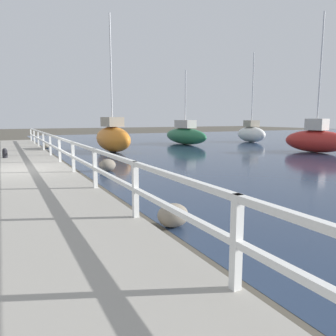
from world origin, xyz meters
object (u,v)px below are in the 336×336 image
Objects in this scene: sailboat_orange at (113,137)px; sailboat_red at (316,139)px; sailboat_white at (251,133)px; sailboat_green at (185,135)px; mooring_bollard at (5,153)px.

sailboat_red is at bearing -34.71° from sailboat_orange.
sailboat_green is at bearing -179.67° from sailboat_white.
mooring_bollard is at bearing 156.11° from sailboat_red.
sailboat_green is (7.06, 3.23, -0.13)m from sailboat_orange.
sailboat_white is (19.58, 5.40, 0.33)m from mooring_bollard.
sailboat_red is 10.00m from sailboat_green.
sailboat_white is at bearing 15.42° from mooring_bollard.
mooring_bollard is at bearing -160.31° from sailboat_white.
mooring_bollard is 20.31m from sailboat_white.
mooring_bollard is 17.41m from sailboat_red.
sailboat_green is (-3.95, 9.19, -0.03)m from sailboat_red.
sailboat_orange reaches higher than mooring_bollard.
sailboat_green is (-6.45, 0.44, -0.01)m from sailboat_white.
sailboat_red reaches higher than sailboat_green.
sailboat_red is (17.08, -3.34, 0.35)m from mooring_bollard.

